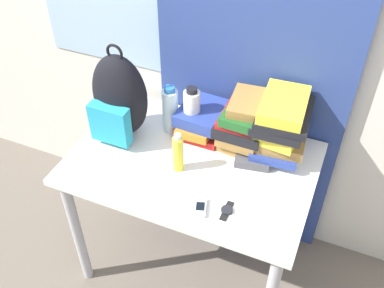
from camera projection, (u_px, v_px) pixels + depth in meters
The scene contains 13 objects.
wall_back at pixel (230, 16), 1.95m from camera, with size 6.00×0.06×2.50m.
curtain_blue at pixel (257, 27), 1.87m from camera, with size 0.91×0.04×2.50m.
desk at pixel (192, 178), 2.04m from camera, with size 1.07×0.71×0.76m.
backpack at pixel (119, 99), 1.99m from camera, with size 0.26×0.22×0.46m.
book_stack_left at pixel (202, 120), 2.08m from camera, with size 0.22×0.26×0.13m.
book_stack_center at pixel (245, 121), 1.98m from camera, with size 0.22×0.28×0.25m.
book_stack_right at pixel (281, 126), 1.92m from camera, with size 0.24×0.30×0.29m.
water_bottle at pixel (170, 110), 2.06m from camera, with size 0.07×0.07×0.24m.
sports_bottle at pixel (192, 113), 2.03m from camera, with size 0.08×0.08×0.26m.
sunscreen_bottle at pixel (178, 153), 1.88m from camera, with size 0.05×0.05×0.19m.
cell_phone at pixel (200, 208), 1.76m from camera, with size 0.07×0.10×0.02m.
sunglasses_case at pixel (252, 163), 1.94m from camera, with size 0.16×0.08×0.04m.
wristwatch at pixel (227, 210), 1.76m from camera, with size 0.05×0.10×0.01m.
Camera 1 is at (0.55, -0.96, 2.13)m, focal length 42.00 mm.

